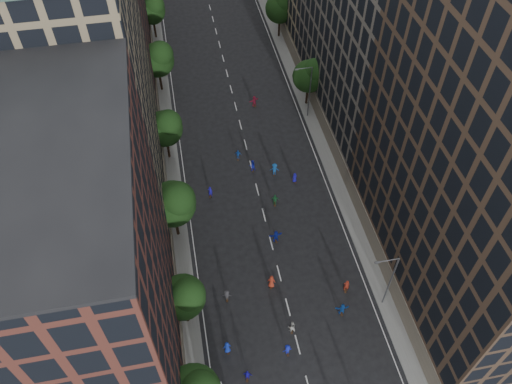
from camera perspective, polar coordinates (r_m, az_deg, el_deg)
ground at (r=73.52m, az=-1.13°, el=5.18°), size 240.00×240.00×0.00m
sidewalk_left at (r=78.58m, az=-10.84°, el=7.69°), size 4.00×105.00×0.15m
sidewalk_right at (r=81.19m, az=6.40°, el=9.89°), size 4.00×105.00×0.15m
bldg_left_a at (r=44.01m, az=-19.67°, el=-10.04°), size 14.00×22.00×30.00m
bldg_left_b at (r=59.15m, az=-19.26°, el=11.11°), size 14.00×26.00×34.00m
bldg_left_c at (r=80.14m, az=-18.11°, el=19.26°), size 14.00×20.00×28.00m
bldg_right_a at (r=50.93m, az=25.58°, el=3.04°), size 14.00×30.00×36.00m
bldg_right_b at (r=71.60m, az=14.05°, el=18.87°), size 14.00×28.00×33.00m
tree_left_1 at (r=52.37m, az=-8.18°, el=-11.71°), size 4.80×4.80×8.21m
tree_left_2 at (r=58.69m, az=-9.36°, el=-1.21°), size 5.60×5.60×9.45m
tree_left_3 at (r=69.01m, az=-10.29°, el=7.30°), size 5.00×5.00×8.58m
tree_left_4 at (r=81.64m, az=-11.14°, el=14.75°), size 5.40×5.40×9.08m
tree_left_5 at (r=95.64m, az=-11.74°, el=19.77°), size 4.80×4.80×8.33m
tree_right_a at (r=77.95m, az=6.23°, el=13.18°), size 5.00×5.00×8.39m
tree_right_b at (r=94.12m, az=2.89°, el=20.38°), size 5.20×5.20×8.83m
streetlamp_near at (r=55.14m, az=14.98°, el=-9.60°), size 2.64×0.22×9.06m
streetlamp_far at (r=75.78m, az=6.02°, el=11.58°), size 2.64×0.22×9.06m
skater_0 at (r=54.60m, az=-3.31°, el=-17.31°), size 0.93×0.67×1.79m
skater_3 at (r=54.65m, az=3.61°, el=-17.56°), size 1.06×0.69×1.54m
skater_4 at (r=53.49m, az=-0.98°, el=-20.20°), size 1.05×0.70×1.66m
skater_5 at (r=57.27m, az=9.82°, el=-13.05°), size 1.62×0.59×1.72m
skater_6 at (r=58.09m, az=1.77°, el=-10.21°), size 1.10×0.91×1.93m
skater_7 at (r=58.72m, az=10.28°, el=-10.50°), size 0.79×0.62×1.90m
skater_8 at (r=55.65m, az=4.11°, el=-15.12°), size 0.88×0.71×1.74m
skater_9 at (r=57.45m, az=-3.34°, el=-11.72°), size 1.14×0.78×1.62m
skater_10 at (r=65.37m, az=2.18°, el=-0.92°), size 1.11×0.65×1.78m
skater_11 at (r=61.72m, az=2.28°, el=-5.08°), size 1.74×0.71×1.82m
skater_12 at (r=68.33m, az=4.44°, el=1.63°), size 0.85×0.69×1.52m
skater_13 at (r=66.58m, az=-5.25°, el=0.04°), size 0.74×0.63×1.72m
skater_14 at (r=69.50m, az=-0.43°, el=3.02°), size 0.95×0.77×1.83m
skater_15 at (r=68.97m, az=2.13°, el=2.60°), size 1.38×0.99×1.94m
skater_16 at (r=71.24m, az=-2.06°, el=4.28°), size 1.01×0.69×1.59m
skater_17 at (r=80.04m, az=-0.20°, el=10.32°), size 1.73×1.13×1.79m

